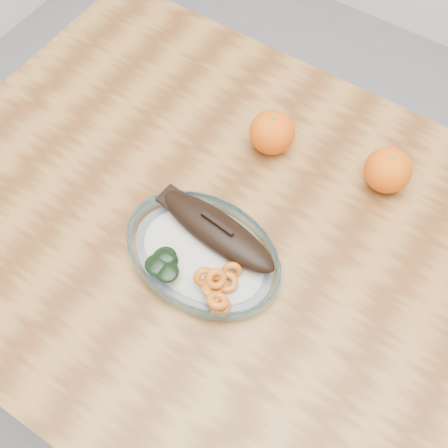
# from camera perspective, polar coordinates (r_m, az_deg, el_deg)

# --- Properties ---
(ground) EXTENTS (3.00, 3.00, 0.00)m
(ground) POSITION_cam_1_polar(r_m,az_deg,el_deg) (1.60, 2.17, -15.06)
(ground) COLOR slate
(ground) RESTS_ON ground
(dining_table) EXTENTS (1.20, 0.80, 0.75)m
(dining_table) POSITION_cam_1_polar(r_m,az_deg,el_deg) (0.98, 3.43, -5.45)
(dining_table) COLOR brown
(dining_table) RESTS_ON ground
(plated_meal) EXTENTS (0.48, 0.48, 0.08)m
(plated_meal) POSITION_cam_1_polar(r_m,az_deg,el_deg) (0.87, -2.10, -2.86)
(plated_meal) COLOR white
(plated_meal) RESTS_ON dining_table
(orange_left) EXTENTS (0.08, 0.08, 0.08)m
(orange_left) POSITION_cam_1_polar(r_m,az_deg,el_deg) (0.97, 4.92, 9.26)
(orange_left) COLOR #E14904
(orange_left) RESTS_ON dining_table
(orange_right) EXTENTS (0.08, 0.08, 0.08)m
(orange_right) POSITION_cam_1_polar(r_m,az_deg,el_deg) (0.96, 16.30, 5.27)
(orange_right) COLOR #E14904
(orange_right) RESTS_ON dining_table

